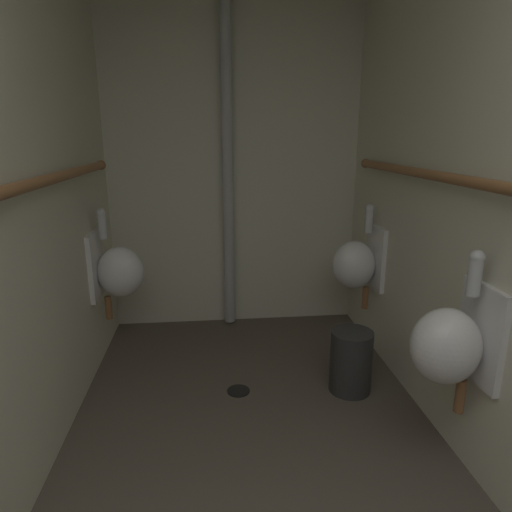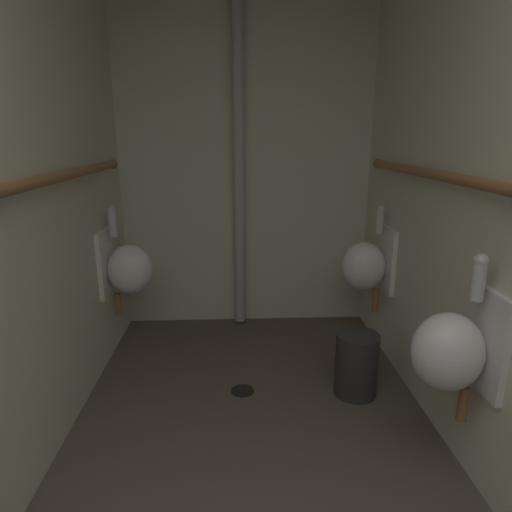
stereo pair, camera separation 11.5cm
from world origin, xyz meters
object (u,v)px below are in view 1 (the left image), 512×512
object	(u,v)px
urinal_left_mid	(117,270)
floor_drain	(238,390)
waste_bin	(351,361)
urinal_right_far	(357,263)
standpipe_back_wall	(228,165)
urinal_right_mid	(451,344)

from	to	relation	value
urinal_left_mid	floor_drain	world-z (taller)	urinal_left_mid
urinal_left_mid	waste_bin	world-z (taller)	urinal_left_mid
floor_drain	waste_bin	xyz separation A→B (m)	(0.67, -0.05, 0.19)
urinal_right_far	floor_drain	xyz separation A→B (m)	(-0.87, -0.50, -0.63)
standpipe_back_wall	floor_drain	world-z (taller)	standpipe_back_wall
urinal_left_mid	floor_drain	xyz separation A→B (m)	(0.76, -0.50, -0.63)
urinal_left_mid	waste_bin	distance (m)	1.61
urinal_right_far	waste_bin	bearing A→B (deg)	-109.39
urinal_right_mid	floor_drain	size ratio (longest dim) A/B	5.39
urinal_right_mid	standpipe_back_wall	bearing A→B (deg)	116.67
waste_bin	floor_drain	bearing A→B (deg)	175.56
waste_bin	urinal_right_far	bearing A→B (deg)	70.61
urinal_right_far	floor_drain	distance (m)	1.19
floor_drain	waste_bin	size ratio (longest dim) A/B	0.37
standpipe_back_wall	waste_bin	size ratio (longest dim) A/B	6.61
urinal_right_mid	floor_drain	bearing A→B (deg)	139.93
urinal_left_mid	standpipe_back_wall	world-z (taller)	standpipe_back_wall
urinal_left_mid	urinal_right_mid	world-z (taller)	same
urinal_left_mid	waste_bin	bearing A→B (deg)	-21.16
floor_drain	urinal_left_mid	bearing A→B (deg)	146.56
urinal_right_far	standpipe_back_wall	bearing A→B (deg)	150.26
urinal_left_mid	urinal_right_mid	size ratio (longest dim) A/B	1.00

